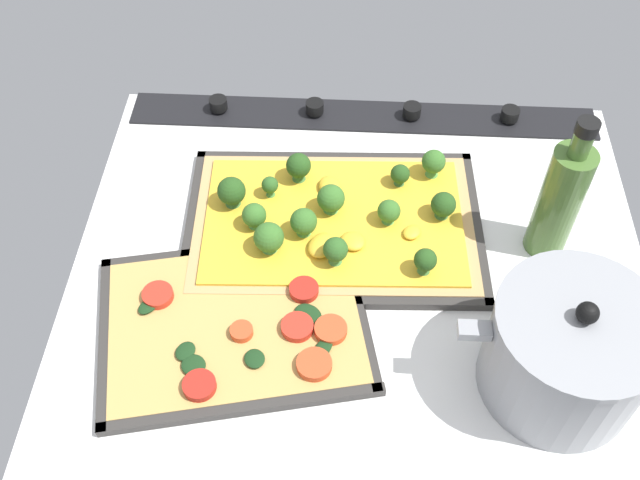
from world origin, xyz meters
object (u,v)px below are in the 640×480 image
Objects in this scene: baking_tray_back at (235,325)px; cooking_pot at (568,352)px; broccoli_pizza at (332,218)px; veggie_pizza_back at (239,324)px; oil_bottle at (560,199)px; baking_tray_front at (334,226)px.

cooking_pot is at bearing 171.85° from baking_tray_back.
broccoli_pizza reaches higher than baking_tray_back.
veggie_pizza_back is at bearing -7.76° from cooking_pot.
oil_bottle is at bearing -94.64° from cooking_pot.
baking_tray_front is 35.21cm from cooking_pot.
cooking_pot is at bearing 85.36° from oil_bottle.
cooking_pot reaches higher than baking_tray_back.
baking_tray_back is 1.47× the size of cooking_pot.
veggie_pizza_back is 38.33cm from cooking_pot.
oil_bottle is (-28.36, 1.50, 8.80)cm from baking_tray_front.
baking_tray_back is at bearing -8.15° from cooking_pot.
veggie_pizza_back is 1.55× the size of oil_bottle.
baking_tray_front is 1.21× the size of veggie_pizza_back.
baking_tray_front is 1.11× the size of baking_tray_back.
baking_tray_front is at bearing -122.71° from veggie_pizza_back.
cooking_pot is (-26.91, 22.10, 4.64)cm from broccoli_pizza.
oil_bottle is at bearing 176.96° from baking_tray_front.
broccoli_pizza is 35.13cm from cooking_pot.
cooking_pot reaches higher than broccoli_pizza.
broccoli_pizza is (0.22, -0.05, 1.72)cm from baking_tray_front.
broccoli_pizza is at bearing -124.14° from baking_tray_back.
cooking_pot is (-26.70, 22.06, 6.36)cm from baking_tray_front.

